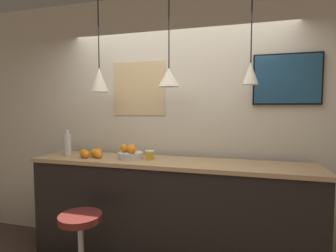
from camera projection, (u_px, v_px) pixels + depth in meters
back_wall at (177, 124)px, 2.98m from camera, size 8.00×0.06×2.90m
service_counter at (168, 214)px, 2.67m from camera, size 2.87×0.54×1.11m
bar_stool at (81, 242)px, 2.32m from camera, size 0.46×0.46×0.70m
fruit_bowl at (130, 153)px, 2.73m from camera, size 0.26×0.26×0.15m
orange_pile at (94, 153)px, 2.83m from camera, size 0.27×0.27×0.09m
juice_bottle at (67, 144)px, 2.93m from camera, size 0.08×0.08×0.29m
spread_jar at (150, 155)px, 2.67m from camera, size 0.09×0.09×0.09m
pendant_lamp_left at (99, 80)px, 2.81m from camera, size 0.20×0.20×0.99m
pendant_lamp_middle at (169, 77)px, 2.61m from camera, size 0.22×0.22×0.95m
pendant_lamp_right at (251, 73)px, 2.40m from camera, size 0.15×0.15×0.95m
mounted_tv at (287, 79)px, 2.59m from camera, size 0.64×0.04×0.51m
wall_poster at (139, 89)px, 3.03m from camera, size 0.63×0.01×0.62m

